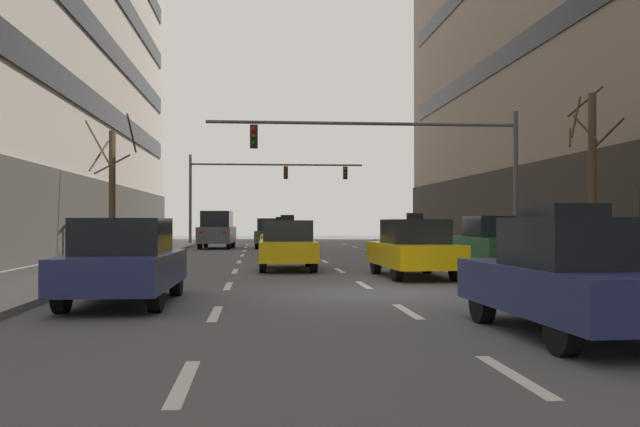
{
  "coord_description": "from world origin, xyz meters",
  "views": [
    {
      "loc": [
        -2.58,
        -14.82,
        1.56
      ],
      "look_at": [
        -0.18,
        12.01,
        1.86
      ],
      "focal_mm": 38.93,
      "sensor_mm": 36.0,
      "label": 1
    }
  ],
  "objects_px": {
    "car_driving_4": "(217,230)",
    "car_driving_5": "(273,234)",
    "car_parked_3": "(494,242)",
    "car_driving_3": "(574,278)",
    "street_tree_0": "(592,174)",
    "car_parked_2": "(561,242)",
    "taxi_driving_6": "(280,238)",
    "street_tree_1": "(112,190)",
    "traffic_signal_1": "(256,180)",
    "car_driving_1": "(125,262)",
    "traffic_signal_0": "(412,153)",
    "taxi_driving_0": "(414,249)",
    "taxi_driving_2": "(287,245)"
  },
  "relations": [
    {
      "from": "car_driving_4",
      "to": "car_driving_5",
      "type": "bearing_deg",
      "value": -2.59
    },
    {
      "from": "car_parked_3",
      "to": "car_driving_4",
      "type": "bearing_deg",
      "value": 121.72
    },
    {
      "from": "car_driving_4",
      "to": "car_driving_5",
      "type": "relative_size",
      "value": 0.96
    },
    {
      "from": "car_driving_3",
      "to": "street_tree_0",
      "type": "distance_m",
      "value": 13.66
    },
    {
      "from": "car_parked_2",
      "to": "car_parked_3",
      "type": "bearing_deg",
      "value": 89.99
    },
    {
      "from": "car_driving_3",
      "to": "taxi_driving_6",
      "type": "relative_size",
      "value": 1.02
    },
    {
      "from": "street_tree_1",
      "to": "traffic_signal_1",
      "type": "bearing_deg",
      "value": 75.25
    },
    {
      "from": "car_driving_1",
      "to": "street_tree_0",
      "type": "xyz_separation_m",
      "value": [
        13.0,
        7.64,
        2.25
      ]
    },
    {
      "from": "traffic_signal_0",
      "to": "street_tree_1",
      "type": "xyz_separation_m",
      "value": [
        -10.99,
        1.01,
        -1.37
      ]
    },
    {
      "from": "taxi_driving_0",
      "to": "car_driving_1",
      "type": "relative_size",
      "value": 1.0
    },
    {
      "from": "taxi_driving_0",
      "to": "car_parked_2",
      "type": "distance_m",
      "value": 3.94
    },
    {
      "from": "car_driving_3",
      "to": "traffic_signal_1",
      "type": "bearing_deg",
      "value": 96.86
    },
    {
      "from": "car_driving_3",
      "to": "street_tree_1",
      "type": "relative_size",
      "value": 0.82
    },
    {
      "from": "taxi_driving_0",
      "to": "taxi_driving_2",
      "type": "relative_size",
      "value": 1.02
    },
    {
      "from": "taxi_driving_0",
      "to": "car_driving_3",
      "type": "distance_m",
      "value": 9.94
    },
    {
      "from": "taxi_driving_0",
      "to": "street_tree_0",
      "type": "bearing_deg",
      "value": 17.99
    },
    {
      "from": "street_tree_1",
      "to": "car_parked_3",
      "type": "bearing_deg",
      "value": -11.48
    },
    {
      "from": "taxi_driving_0",
      "to": "car_parked_3",
      "type": "bearing_deg",
      "value": 48.75
    },
    {
      "from": "car_driving_5",
      "to": "street_tree_1",
      "type": "xyz_separation_m",
      "value": [
        -6.21,
        -14.06,
        1.86
      ]
    },
    {
      "from": "car_driving_3",
      "to": "street_tree_1",
      "type": "height_order",
      "value": "street_tree_1"
    },
    {
      "from": "car_parked_3",
      "to": "traffic_signal_0",
      "type": "bearing_deg",
      "value": 145.29
    },
    {
      "from": "car_driving_5",
      "to": "car_parked_3",
      "type": "distance_m",
      "value": 18.3
    },
    {
      "from": "car_parked_3",
      "to": "traffic_signal_1",
      "type": "relative_size",
      "value": 0.41
    },
    {
      "from": "street_tree_0",
      "to": "car_parked_2",
      "type": "bearing_deg",
      "value": -128.19
    },
    {
      "from": "traffic_signal_0",
      "to": "street_tree_0",
      "type": "height_order",
      "value": "street_tree_0"
    },
    {
      "from": "car_driving_3",
      "to": "street_tree_0",
      "type": "height_order",
      "value": "street_tree_0"
    },
    {
      "from": "car_parked_2",
      "to": "traffic_signal_0",
      "type": "xyz_separation_m",
      "value": [
        -2.49,
        7.07,
        3.08
      ]
    },
    {
      "from": "traffic_signal_1",
      "to": "car_driving_4",
      "type": "bearing_deg",
      "value": -111.56
    },
    {
      "from": "street_tree_0",
      "to": "car_driving_3",
      "type": "bearing_deg",
      "value": -117.55
    },
    {
      "from": "traffic_signal_1",
      "to": "street_tree_1",
      "type": "bearing_deg",
      "value": -104.75
    },
    {
      "from": "taxi_driving_6",
      "to": "street_tree_0",
      "type": "height_order",
      "value": "street_tree_0"
    },
    {
      "from": "car_driving_3",
      "to": "traffic_signal_0",
      "type": "height_order",
      "value": "traffic_signal_0"
    },
    {
      "from": "taxi_driving_0",
      "to": "car_parked_2",
      "type": "xyz_separation_m",
      "value": [
        3.8,
        -1.02,
        0.21
      ]
    },
    {
      "from": "car_parked_2",
      "to": "car_parked_3",
      "type": "xyz_separation_m",
      "value": [
        0.0,
        5.35,
        -0.15
      ]
    },
    {
      "from": "car_driving_3",
      "to": "car_driving_5",
      "type": "height_order",
      "value": "car_driving_5"
    },
    {
      "from": "car_parked_3",
      "to": "taxi_driving_2",
      "type": "bearing_deg",
      "value": -172.12
    },
    {
      "from": "car_driving_5",
      "to": "traffic_signal_0",
      "type": "height_order",
      "value": "traffic_signal_0"
    },
    {
      "from": "taxi_driving_0",
      "to": "street_tree_0",
      "type": "height_order",
      "value": "street_tree_0"
    },
    {
      "from": "car_driving_3",
      "to": "car_driving_4",
      "type": "bearing_deg",
      "value": 101.96
    },
    {
      "from": "car_driving_4",
      "to": "traffic_signal_0",
      "type": "xyz_separation_m",
      "value": [
        7.98,
        -15.21,
        3.02
      ]
    },
    {
      "from": "taxi_driving_6",
      "to": "taxi_driving_0",
      "type": "bearing_deg",
      "value": -76.34
    },
    {
      "from": "car_driving_5",
      "to": "taxi_driving_6",
      "type": "distance_m",
      "value": 7.6
    },
    {
      "from": "car_driving_5",
      "to": "street_tree_1",
      "type": "height_order",
      "value": "street_tree_1"
    },
    {
      "from": "taxi_driving_2",
      "to": "taxi_driving_6",
      "type": "distance_m",
      "value": 10.18
    },
    {
      "from": "car_driving_3",
      "to": "car_driving_5",
      "type": "relative_size",
      "value": 0.93
    },
    {
      "from": "car_parked_2",
      "to": "car_parked_3",
      "type": "height_order",
      "value": "car_parked_2"
    },
    {
      "from": "street_tree_1",
      "to": "car_driving_5",
      "type": "bearing_deg",
      "value": 66.18
    },
    {
      "from": "taxi_driving_0",
      "to": "car_driving_5",
      "type": "height_order",
      "value": "taxi_driving_0"
    },
    {
      "from": "taxi_driving_0",
      "to": "car_parked_3",
      "type": "distance_m",
      "value": 5.76
    },
    {
      "from": "car_driving_3",
      "to": "car_parked_2",
      "type": "bearing_deg",
      "value": 66.64
    }
  ]
}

